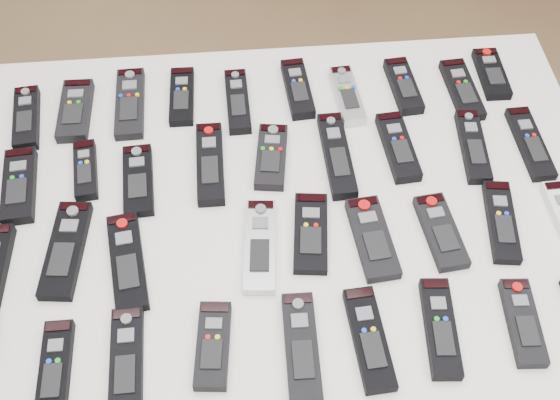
{
  "coord_description": "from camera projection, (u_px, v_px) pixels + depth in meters",
  "views": [
    {
      "loc": [
        -0.17,
        -0.86,
        1.84
      ],
      "look_at": [
        -0.11,
        -0.09,
        0.8
      ],
      "focal_mm": 45.0,
      "sensor_mm": 36.0,
      "label": 1
    }
  ],
  "objects": [
    {
      "name": "ground",
      "position": [
        315.0,
        339.0,
        2.0
      ],
      "size": [
        4.0,
        4.0,
        0.0
      ],
      "primitive_type": "plane",
      "color": "#8B6247",
      "rests_on": "ground"
    },
    {
      "name": "table",
      "position": [
        280.0,
        224.0,
        1.36
      ],
      "size": [
        1.25,
        0.88,
        0.78
      ],
      "color": "white",
      "rests_on": "ground"
    },
    {
      "name": "remote_0",
      "position": [
        26.0,
        118.0,
        1.43
      ],
      "size": [
        0.06,
        0.17,
        0.02
      ],
      "primitive_type": "cube",
      "rotation": [
        0.0,
        0.0,
        0.1
      ],
      "color": "black",
      "rests_on": "table"
    },
    {
      "name": "remote_1",
      "position": [
        75.0,
        111.0,
        1.44
      ],
      "size": [
        0.06,
        0.16,
        0.02
      ],
      "primitive_type": "cube",
      "rotation": [
        0.0,
        0.0,
        -0.02
      ],
      "color": "black",
      "rests_on": "table"
    },
    {
      "name": "remote_2",
      "position": [
        130.0,
        103.0,
        1.46
      ],
      "size": [
        0.06,
        0.19,
        0.02
      ],
      "primitive_type": "cube",
      "rotation": [
        0.0,
        0.0,
        0.02
      ],
      "color": "black",
      "rests_on": "table"
    },
    {
      "name": "remote_3",
      "position": [
        182.0,
        96.0,
        1.47
      ],
      "size": [
        0.05,
        0.16,
        0.02
      ],
      "primitive_type": "cube",
      "rotation": [
        0.0,
        0.0,
        -0.02
      ],
      "color": "black",
      "rests_on": "table"
    },
    {
      "name": "remote_4",
      "position": [
        238.0,
        101.0,
        1.46
      ],
      "size": [
        0.05,
        0.17,
        0.02
      ],
      "primitive_type": "cube",
      "rotation": [
        0.0,
        0.0,
        0.02
      ],
      "color": "black",
      "rests_on": "table"
    },
    {
      "name": "remote_5",
      "position": [
        298.0,
        89.0,
        1.48
      ],
      "size": [
        0.06,
        0.17,
        0.02
      ],
      "primitive_type": "cube",
      "rotation": [
        0.0,
        0.0,
        0.07
      ],
      "color": "black",
      "rests_on": "table"
    },
    {
      "name": "remote_6",
      "position": [
        347.0,
        96.0,
        1.47
      ],
      "size": [
        0.06,
        0.16,
        0.02
      ],
      "primitive_type": "cube",
      "rotation": [
        0.0,
        0.0,
        0.07
      ],
      "color": "#B7B7BC",
      "rests_on": "table"
    },
    {
      "name": "remote_7",
      "position": [
        403.0,
        86.0,
        1.49
      ],
      "size": [
        0.06,
        0.16,
        0.02
      ],
      "primitive_type": "cube",
      "rotation": [
        0.0,
        0.0,
        0.08
      ],
      "color": "black",
      "rests_on": "table"
    },
    {
      "name": "remote_8",
      "position": [
        462.0,
        90.0,
        1.48
      ],
      "size": [
        0.06,
        0.17,
        0.02
      ],
      "primitive_type": "cube",
      "rotation": [
        0.0,
        0.0,
        0.06
      ],
      "color": "black",
      "rests_on": "table"
    },
    {
      "name": "remote_9",
      "position": [
        491.0,
        74.0,
        1.51
      ],
      "size": [
        0.05,
        0.14,
        0.02
      ],
      "primitive_type": "cube",
      "rotation": [
        0.0,
        0.0,
        -0.01
      ],
      "color": "black",
      "rests_on": "table"
    },
    {
      "name": "remote_10",
      "position": [
        19.0,
        186.0,
        1.33
      ],
      "size": [
        0.07,
        0.17,
        0.02
      ],
      "primitive_type": "cube",
      "rotation": [
        0.0,
        0.0,
        0.08
      ],
      "color": "black",
      "rests_on": "table"
    },
    {
      "name": "remote_11",
      "position": [
        85.0,
        170.0,
        1.35
      ],
      "size": [
        0.06,
        0.14,
        0.02
      ],
      "primitive_type": "cube",
      "rotation": [
        0.0,
        0.0,
        0.11
      ],
      "color": "black",
      "rests_on": "table"
    },
    {
      "name": "remote_12",
      "position": [
        138.0,
        180.0,
        1.34
      ],
      "size": [
        0.06,
        0.17,
        0.02
      ],
      "primitive_type": "cube",
      "rotation": [
        0.0,
        0.0,
        0.06
      ],
      "color": "black",
      "rests_on": "table"
    },
    {
      "name": "remote_13",
      "position": [
        210.0,
        164.0,
        1.36
      ],
      "size": [
        0.05,
        0.19,
        0.02
      ],
      "primitive_type": "cube",
      "rotation": [
        0.0,
        0.0,
        -0.0
      ],
      "color": "black",
      "rests_on": "table"
    },
    {
      "name": "remote_14",
      "position": [
        271.0,
        157.0,
        1.37
      ],
      "size": [
        0.08,
        0.16,
        0.02
      ],
      "primitive_type": "cube",
      "rotation": [
        0.0,
        0.0,
        -0.14
      ],
      "color": "black",
      "rests_on": "table"
    },
    {
      "name": "remote_15",
      "position": [
        337.0,
        155.0,
        1.37
      ],
      "size": [
        0.05,
        0.21,
        0.02
      ],
      "primitive_type": "cube",
      "rotation": [
        0.0,
        0.0,
        0.03
      ],
      "color": "black",
      "rests_on": "table"
    },
    {
      "name": "remote_16",
      "position": [
        398.0,
        147.0,
        1.39
      ],
      "size": [
        0.06,
        0.17,
        0.02
      ],
      "primitive_type": "cube",
      "rotation": [
        0.0,
        0.0,
        0.07
      ],
      "color": "black",
      "rests_on": "table"
    },
    {
      "name": "remote_17",
      "position": [
        473.0,
        146.0,
        1.39
      ],
      "size": [
        0.06,
        0.18,
        0.02
      ],
      "primitive_type": "cube",
      "rotation": [
        0.0,
        0.0,
        -0.08
      ],
      "color": "black",
      "rests_on": "table"
    },
    {
      "name": "remote_18",
      "position": [
        530.0,
        143.0,
        1.39
      ],
      "size": [
        0.05,
        0.18,
        0.02
      ],
      "primitive_type": "cube",
      "rotation": [
        0.0,
        0.0,
        0.03
      ],
      "color": "black",
      "rests_on": "table"
    },
    {
      "name": "remote_20",
      "position": [
        66.0,
        250.0,
        1.24
      ],
      "size": [
        0.08,
        0.2,
        0.02
      ],
      "primitive_type": "cube",
      "rotation": [
        0.0,
        0.0,
        -0.11
      ],
      "color": "black",
      "rests_on": "table"
    },
    {
      "name": "remote_21",
      "position": [
        127.0,
        262.0,
        1.23
      ],
      "size": [
        0.08,
        0.2,
        0.02
      ],
      "primitive_type": "cube",
      "rotation": [
        0.0,
        0.0,
        0.14
      ],
      "color": "black",
      "rests_on": "table"
    },
    {
      "name": "remote_22",
      "position": [
        260.0,
        246.0,
        1.25
      ],
      "size": [
        0.07,
        0.19,
        0.02
      ],
      "primitive_type": "cube",
      "rotation": [
        0.0,
        0.0,
        -0.09
      ],
      "color": "#B7B7BC",
      "rests_on": "table"
    },
    {
      "name": "remote_23",
      "position": [
        311.0,
        233.0,
        1.27
      ],
      "size": [
        0.08,
        0.17,
        0.02
      ],
      "primitive_type": "cube",
      "rotation": [
        0.0,
        0.0,
        -0.12
      ],
      "color": "black",
      "rests_on": "table"
    },
    {
      "name": "remote_24",
      "position": [
        372.0,
        238.0,
        1.26
      ],
      "size": [
        0.08,
        0.18,
        0.02
      ],
      "primitive_type": "cube",
      "rotation": [
        0.0,
        0.0,
        0.09
      ],
      "color": "black",
      "rests_on": "table"
    },
    {
      "name": "remote_25",
      "position": [
        441.0,
        232.0,
        1.27
      ],
      "size": [
        0.07,
        0.16,
        0.02
      ],
      "primitive_type": "cube",
      "rotation": [
        0.0,
        0.0,
        0.11
      ],
      "color": "black",
      "rests_on": "table"
    },
    {
      "name": "remote_26",
      "position": [
        501.0,
        222.0,
        1.28
      ],
      "size": [
        0.07,
        0.18,
        0.02
      ],
      "primitive_type": "cube",
      "rotation": [
        0.0,
        0.0,
        -0.14
      ],
      "color": "black",
      "rests_on": "table"
    },
    {
      "name": "remote_29",
      "position": [
        55.0,
        369.0,
        1.11
      ],
      "size": [
        0.05,
        0.16,
        0.02
      ],
      "primitive_type": "cube",
      "rotation": [
        0.0,
        0.0,
        0.0
      ],
      "color": "black",
      "rests_on": "table"
    },
    {
      "name": "remote_30",
      "position": [
        127.0,
        362.0,
        1.12
      ],
      "size": [
        0.05,
        0.18,
        0.02
      ],
      "primitive_type": "cube",
      "rotation": [
        0.0,
        0.0,
        0.02
      ],
      "color": "black",
      "rests_on": "table"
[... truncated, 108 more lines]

